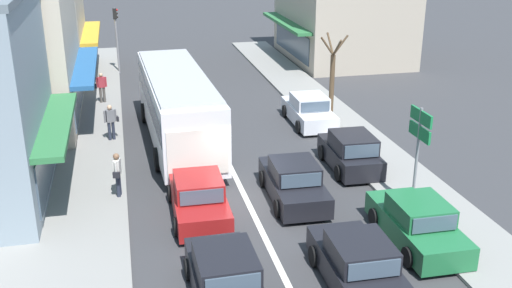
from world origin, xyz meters
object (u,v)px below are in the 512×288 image
Objects in this scene: parked_sedan_kerb_third at (309,111)px; pedestrian_with_handbag_near at (111,120)px; sedan_queue_far_back at (199,198)px; parked_hatchback_kerb_second at (351,153)px; traffic_light_downstreet at (116,29)px; street_tree_right at (332,80)px; directional_road_sign at (419,133)px; hatchback_adjacent_lane_lead at (225,277)px; pedestrian_browsing_midblock at (117,172)px; pedestrian_far_walker at (101,86)px; sedan_queue_gap_filler at (359,266)px; sedan_behind_bus_near at (294,182)px; city_bus at (177,103)px; parked_sedan_kerb_front at (417,224)px.

pedestrian_with_handbag_near reaches higher than parked_sedan_kerb_third.
pedestrian_with_handbag_near reaches higher than sedan_queue_far_back.
traffic_light_downstreet is (-8.85, 18.54, 2.15)m from parked_hatchback_kerb_second.
street_tree_right is (1.34, 6.13, 1.38)m from parked_hatchback_kerb_second.
hatchback_adjacent_lane_lead is at bearing -151.57° from directional_road_sign.
pedestrian_browsing_midblock is 1.00× the size of pedestrian_far_walker.
parked_hatchback_kerb_second is at bearing -90.95° from parked_sedan_kerb_third.
sedan_behind_bus_near is at bearing 91.80° from sedan_queue_gap_filler.
sedan_behind_bus_near is 1.18× the size of directional_road_sign.
parked_sedan_kerb_third is (0.10, 5.84, -0.05)m from parked_hatchback_kerb_second.
hatchback_adjacent_lane_lead is (-3.66, 0.24, 0.05)m from sedan_queue_gap_filler.
parked_hatchback_kerb_second is at bearing 35.71° from sedan_behind_bus_near.
sedan_behind_bus_near is 1.01× the size of traffic_light_downstreet.
pedestrian_far_walker is (-3.42, 6.82, -0.81)m from city_bus.
hatchback_adjacent_lane_lead is at bearing -122.49° from sedan_behind_bus_near.
directional_road_sign is (9.80, -22.14, -0.15)m from traffic_light_downstreet.
parked_sedan_kerb_third is at bearing 77.93° from sedan_queue_gap_filler.
hatchback_adjacent_lane_lead is at bearing -77.51° from pedestrian_with_handbag_near.
street_tree_right is at bearing 11.23° from city_bus.
directional_road_sign is at bearing 28.43° from hatchback_adjacent_lane_lead.
traffic_light_downstreet is at bearing 115.53° from parked_hatchback_kerb_second.
sedan_behind_bus_near is 1.01× the size of sedan_queue_far_back.
sedan_queue_gap_filler is 1.00× the size of parked_sedan_kerb_front.
sedan_queue_far_back is 1.00× the size of parked_sedan_kerb_front.
parked_sedan_kerb_front is 2.59× the size of pedestrian_with_handbag_near.
pedestrian_browsing_midblock is (-2.64, 6.85, 0.36)m from hatchback_adjacent_lane_lead.
parked_sedan_kerb_third is 1.92m from street_tree_right.
sedan_behind_bus_near is 21.62m from traffic_light_downstreet.
pedestrian_browsing_midblock is at bearing 111.08° from hatchback_adjacent_lane_lead.
directional_road_sign reaches higher than parked_sedan_kerb_third.
parked_sedan_kerb_front is 19.93m from pedestrian_far_walker.
hatchback_adjacent_lane_lead is 15.89m from street_tree_right.
pedestrian_browsing_midblock reaches higher than parked_sedan_kerb_third.
traffic_light_downstreet is at bearing 113.87° from directional_road_sign.
sedan_queue_gap_filler is 1.18× the size of directional_road_sign.
pedestrian_with_handbag_near is at bearing 102.49° from hatchback_adjacent_lane_lead.
sedan_behind_bus_near is 2.61× the size of pedestrian_far_walker.
directional_road_sign is 13.70m from pedestrian_with_handbag_near.
pedestrian_with_handbag_near is at bearing -176.70° from parked_sedan_kerb_third.
parked_sedan_kerb_third is 11.36m from pedestrian_browsing_midblock.
sedan_queue_gap_filler and sedan_behind_bus_near have the same top height.
directional_road_sign is at bearing -40.82° from pedestrian_with_handbag_near.
hatchback_adjacent_lane_lead is 8.69m from directional_road_sign.
parked_sedan_kerb_front is 14.57m from pedestrian_with_handbag_near.
parked_sedan_kerb_front is 1.17× the size of directional_road_sign.
parked_sedan_kerb_third is (6.59, 13.46, -0.05)m from hatchback_adjacent_lane_lead.
sedan_queue_gap_filler is 14.69m from pedestrian_with_handbag_near.
directional_road_sign reaches higher than hatchback_adjacent_lane_lead.
traffic_light_downstreet reaches higher than parked_hatchback_kerb_second.
sedan_queue_gap_filler is 6.05m from directional_road_sign.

